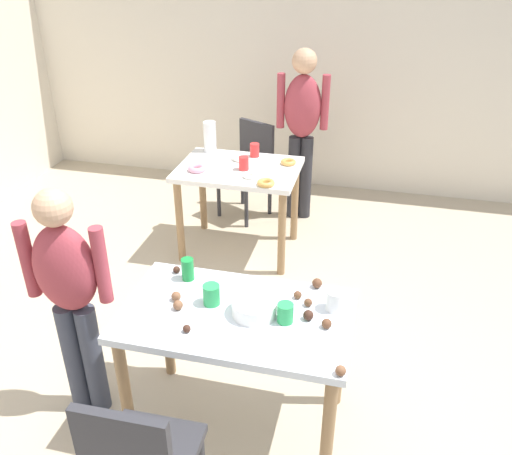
{
  "coord_description": "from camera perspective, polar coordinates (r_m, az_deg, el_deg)",
  "views": [
    {
      "loc": [
        0.48,
        -2.11,
        2.37
      ],
      "look_at": [
        -0.15,
        0.48,
        0.9
      ],
      "focal_mm": 37.66,
      "sensor_mm": 36.0,
      "label": 1
    }
  ],
  "objects": [
    {
      "name": "ground_plane",
      "position": [
        3.21,
        0.56,
        -18.68
      ],
      "size": [
        6.4,
        6.4,
        0.0
      ],
      "primitive_type": "plane",
      "color": "tan"
    },
    {
      "name": "cake_ball_9",
      "position": [
        2.94,
        -8.43,
        -4.45
      ],
      "size": [
        0.04,
        0.04,
        0.04
      ],
      "primitive_type": "sphere",
      "color": "#3D2319",
      "rests_on": "dining_table_near"
    },
    {
      "name": "chair_far_table",
      "position": [
        4.98,
        -0.7,
        6.78
      ],
      "size": [
        0.54,
        0.54,
        0.87
      ],
      "color": "#2D2D33",
      "rests_on": "ground_plane"
    },
    {
      "name": "donut_far_0",
      "position": [
        3.91,
        1.06,
        4.77
      ],
      "size": [
        0.13,
        0.13,
        0.04
      ],
      "primitive_type": "torus",
      "color": "gold",
      "rests_on": "dining_table_far"
    },
    {
      "name": "cake_ball_6",
      "position": [
        2.67,
        -8.29,
        -8.16
      ],
      "size": [
        0.05,
        0.05,
        0.05
      ],
      "primitive_type": "sphere",
      "color": "brown",
      "rests_on": "dining_table_near"
    },
    {
      "name": "person_adult_far",
      "position": [
        4.78,
        4.91,
        11.2
      ],
      "size": [
        0.45,
        0.23,
        1.54
      ],
      "color": "#28282D",
      "rests_on": "ground_plane"
    },
    {
      "name": "cake_ball_8",
      "position": [
        2.59,
        5.58,
        -9.25
      ],
      "size": [
        0.05,
        0.05,
        0.05
      ],
      "primitive_type": "sphere",
      "color": "#3D2319",
      "rests_on": "dining_table_near"
    },
    {
      "name": "donut_far_1",
      "position": [
        4.37,
        -1.76,
        7.38
      ],
      "size": [
        0.12,
        0.12,
        0.04
      ],
      "primitive_type": "torus",
      "color": "white",
      "rests_on": "dining_table_far"
    },
    {
      "name": "pitcher_far",
      "position": [
        4.54,
        -4.92,
        9.59
      ],
      "size": [
        0.11,
        0.11,
        0.25
      ],
      "primitive_type": "cylinder",
      "color": "white",
      "rests_on": "dining_table_far"
    },
    {
      "name": "wall_back",
      "position": [
        5.44,
        8.68,
        17.24
      ],
      "size": [
        6.4,
        0.1,
        2.6
      ],
      "primitive_type": "cube",
      "color": "beige",
      "rests_on": "ground_plane"
    },
    {
      "name": "dining_table_far",
      "position": [
        4.29,
        -1.84,
        4.88
      ],
      "size": [
        0.94,
        0.69,
        0.75
      ],
      "color": "white",
      "rests_on": "ground_plane"
    },
    {
      "name": "mixing_bowl",
      "position": [
        2.6,
        -0.16,
        -8.46
      ],
      "size": [
        0.22,
        0.22,
        0.08
      ],
      "primitive_type": "cylinder",
      "color": "white",
      "rests_on": "dining_table_near"
    },
    {
      "name": "cake_ball_7",
      "position": [
        2.73,
        -8.49,
        -7.23
      ],
      "size": [
        0.05,
        0.05,
        0.05
      ],
      "primitive_type": "sphere",
      "color": "brown",
      "rests_on": "dining_table_near"
    },
    {
      "name": "cup_near_2",
      "position": [
        2.65,
        8.41,
        -7.65
      ],
      "size": [
        0.09,
        0.09,
        0.11
      ],
      "primitive_type": "cylinder",
      "color": "white",
      "rests_on": "dining_table_near"
    },
    {
      "name": "donut_far_2",
      "position": [
        4.05,
        -0.7,
        5.53
      ],
      "size": [
        0.1,
        0.1,
        0.03
      ],
      "primitive_type": "torus",
      "color": "white",
      "rests_on": "dining_table_far"
    },
    {
      "name": "soda_can",
      "position": [
        2.86,
        -7.27,
        -4.42
      ],
      "size": [
        0.07,
        0.07,
        0.12
      ],
      "primitive_type": "cylinder",
      "color": "#198438",
      "rests_on": "dining_table_near"
    },
    {
      "name": "donut_far_3",
      "position": [
        4.19,
        -6.3,
        6.27
      ],
      "size": [
        0.14,
        0.14,
        0.04
      ],
      "primitive_type": "torus",
      "color": "pink",
      "rests_on": "dining_table_far"
    },
    {
      "name": "cake_ball_11",
      "position": [
        2.81,
        6.51,
        -5.9
      ],
      "size": [
        0.05,
        0.05,
        0.05
      ],
      "primitive_type": "sphere",
      "color": "brown",
      "rests_on": "dining_table_near"
    },
    {
      "name": "cake_ball_1",
      "position": [
        2.72,
        4.45,
        -7.16
      ],
      "size": [
        0.04,
        0.04,
        0.04
      ],
      "primitive_type": "sphere",
      "color": "brown",
      "rests_on": "dining_table_near"
    },
    {
      "name": "cake_ball_2",
      "position": [
        2.94,
        -6.93,
        -4.23
      ],
      "size": [
        0.04,
        0.04,
        0.04
      ],
      "primitive_type": "sphere",
      "color": "#3D2319",
      "rests_on": "dining_table_near"
    },
    {
      "name": "dining_table_near",
      "position": [
        2.71,
        -2.07,
        -10.94
      ],
      "size": [
        1.13,
        0.66,
        0.75
      ],
      "color": "silver",
      "rests_on": "ground_plane"
    },
    {
      "name": "donut_far_4",
      "position": [
        4.3,
        3.46,
        6.96
      ],
      "size": [
        0.12,
        0.12,
        0.04
      ],
      "primitive_type": "torus",
      "color": "gold",
      "rests_on": "dining_table_far"
    },
    {
      "name": "fork_near",
      "position": [
        2.78,
        1.63,
        -6.59
      ],
      "size": [
        0.17,
        0.02,
        0.01
      ],
      "primitive_type": "cube",
      "color": "silver",
      "rests_on": "dining_table_near"
    },
    {
      "name": "cup_near_0",
      "position": [
        2.55,
        3.13,
        -9.05
      ],
      "size": [
        0.08,
        0.08,
        0.1
      ],
      "primitive_type": "cylinder",
      "color": "green",
      "rests_on": "dining_table_near"
    },
    {
      "name": "person_girl_near",
      "position": [
        2.86,
        -19.19,
        -6.28
      ],
      "size": [
        0.45,
        0.23,
        1.35
      ],
      "color": "#383D4C",
      "rests_on": "ground_plane"
    },
    {
      "name": "cake_ball_4",
      "position": [
        2.53,
        -7.37,
        -10.61
      ],
      "size": [
        0.04,
        0.04,
        0.04
      ],
      "primitive_type": "sphere",
      "color": "#3D2319",
      "rests_on": "dining_table_near"
    },
    {
      "name": "cake_ball_3",
      "position": [
        2.55,
        7.51,
        -10.09
      ],
      "size": [
        0.05,
        0.05,
        0.05
      ],
      "primitive_type": "sphere",
      "color": "brown",
      "rests_on": "dining_table_near"
    },
    {
      "name": "cake_ball_5",
      "position": [
        2.68,
        5.56,
        -7.93
      ],
      "size": [
        0.04,
        0.04,
        0.04
      ],
      "primitive_type": "sphere",
      "color": "brown",
      "rests_on": "dining_table_near"
    },
    {
      "name": "cup_far_0",
      "position": [
        4.43,
        -0.15,
        8.22
      ],
      "size": [
        0.08,
        0.08,
        0.11
      ],
      "primitive_type": "cylinder",
      "color": "red",
      "rests_on": "dining_table_far"
    },
    {
      "name": "cup_far_1",
      "position": [
        4.17,
        -1.31,
        6.83
      ],
      "size": [
        0.08,
        0.08,
        0.11
      ],
      "primitive_type": "cylinder",
      "color": "red",
      "rests_on": "dining_table_far"
    },
    {
      "name": "cup_near_1",
      "position": [
        2.67,
        -4.76,
        -7.12
      ],
      "size": [
        0.08,
        0.08,
        0.11
      ],
      "primitive_type": "cylinder",
      "color": "green",
      "rests_on": "dining_table_near"
    },
    {
      "name": "cake_ball_10",
      "position": [
        2.33,
        8.98,
        -14.79
      ],
      "size": [
        0.05,
        0.05,
        0.05
      ],
      "primitive_type": "sphere",
      "color": "brown",
      "rests_on": "dining_table_near"
    },
    {
      "name": "cake_ball_0",
      "position": [
        2.71,
        -1.95,
        -7.37
      ],
      "size": [
        0.04,
        0.04,
        0.04
      ],
      "primitive_type": "sphere",
      "color": "brown",
      "rests_on": "dining_table_near"
    }
  ]
}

